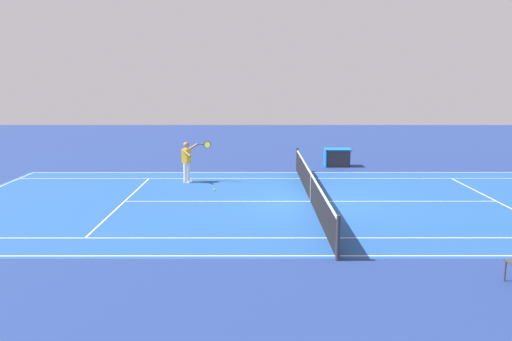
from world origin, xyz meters
TOP-DOWN VIEW (x-y plane):
  - ground_plane at (0.00, 0.00)m, footprint 60.00×60.00m
  - court_slab at (0.00, 0.00)m, footprint 24.20×11.40m
  - court_line_markings at (0.00, 0.00)m, footprint 23.85×11.05m
  - tennis_net at (0.00, 0.00)m, footprint 0.10×11.70m
  - tennis_player_near at (4.66, -3.34)m, footprint 1.18×0.74m
  - tennis_ball at (3.45, -1.74)m, footprint 0.07×0.07m
  - equipment_cart_tarped at (-2.04, -7.23)m, footprint 1.25×0.84m

SIDE VIEW (x-z plane):
  - ground_plane at x=0.00m, z-range 0.00..0.00m
  - court_slab at x=0.00m, z-range 0.00..0.00m
  - court_line_markings at x=0.00m, z-range 0.00..0.01m
  - tennis_ball at x=3.45m, z-range 0.00..0.07m
  - equipment_cart_tarped at x=-2.04m, z-range 0.01..0.86m
  - tennis_net at x=0.00m, z-range -0.05..1.03m
  - tennis_player_near at x=4.66m, z-range 0.08..1.78m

